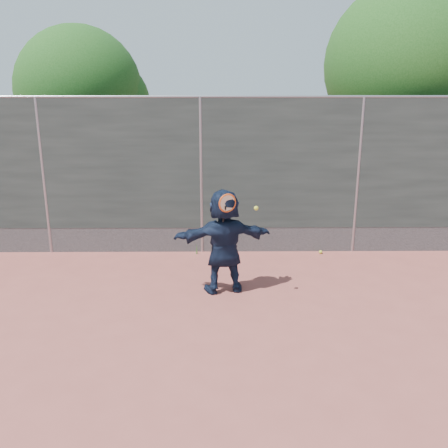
{
  "coord_description": "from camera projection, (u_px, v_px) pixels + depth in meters",
  "views": [
    {
      "loc": [
        0.35,
        -5.87,
        3.41
      ],
      "look_at": [
        0.42,
        1.64,
        1.14
      ],
      "focal_mm": 40.0,
      "sensor_mm": 36.0,
      "label": 1
    }
  ],
  "objects": [
    {
      "name": "fence",
      "position": [
        201.0,
        173.0,
        9.49
      ],
      "size": [
        20.0,
        0.06,
        3.03
      ],
      "color": "#38423D",
      "rests_on": "ground"
    },
    {
      "name": "swing_action",
      "position": [
        230.0,
        205.0,
        7.54
      ],
      "size": [
        0.6,
        0.21,
        0.51
      ],
      "color": "#EB5316",
      "rests_on": "ground"
    },
    {
      "name": "ball_ground",
      "position": [
        321.0,
        252.0,
        9.82
      ],
      "size": [
        0.07,
        0.07,
        0.07
      ],
      "primitive_type": "sphere",
      "color": "#C9D02E",
      "rests_on": "ground"
    },
    {
      "name": "ground",
      "position": [
        194.0,
        342.0,
        6.6
      ],
      "size": [
        80.0,
        80.0,
        0.0
      ],
      "primitive_type": "plane",
      "color": "#9E4C42",
      "rests_on": "ground"
    },
    {
      "name": "weed_clump",
      "position": [
        217.0,
        247.0,
        9.8
      ],
      "size": [
        0.68,
        0.07,
        0.3
      ],
      "color": "#387226",
      "rests_on": "ground"
    },
    {
      "name": "tree_right",
      "position": [
        413.0,
        69.0,
        11.14
      ],
      "size": [
        3.78,
        3.6,
        5.39
      ],
      "color": "#382314",
      "rests_on": "ground"
    },
    {
      "name": "player",
      "position": [
        224.0,
        241.0,
        7.93
      ],
      "size": [
        1.64,
        0.78,
        1.7
      ],
      "primitive_type": "imported",
      "rotation": [
        0.0,
        0.0,
        3.32
      ],
      "color": "#131E34",
      "rests_on": "ground"
    },
    {
      "name": "tree_left",
      "position": [
        87.0,
        94.0,
        11.99
      ],
      "size": [
        3.15,
        3.0,
        4.53
      ],
      "color": "#382314",
      "rests_on": "ground"
    }
  ]
}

